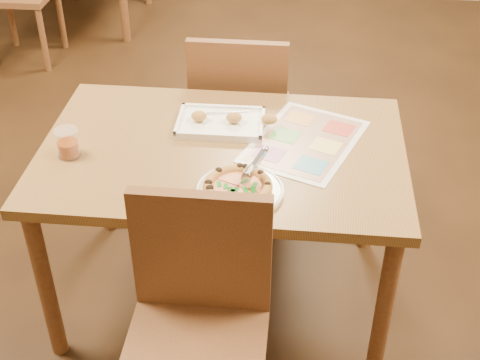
# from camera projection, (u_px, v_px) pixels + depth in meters

# --- Properties ---
(dining_table) EXTENTS (1.30, 0.85, 0.72)m
(dining_table) POSITION_uv_depth(u_px,v_px,m) (223.00, 168.00, 2.43)
(dining_table) COLOR olive
(dining_table) RESTS_ON ground
(chair_near) EXTENTS (0.42, 0.42, 0.47)m
(chair_near) POSITION_uv_depth(u_px,v_px,m) (198.00, 302.00, 1.98)
(chair_near) COLOR brown
(chair_near) RESTS_ON ground
(chair_far) EXTENTS (0.42, 0.42, 0.47)m
(chair_far) POSITION_uv_depth(u_px,v_px,m) (240.00, 103.00, 2.95)
(chair_far) COLOR brown
(chair_far) RESTS_ON ground
(plate) EXTENTS (0.36, 0.36, 0.02)m
(plate) POSITION_uv_depth(u_px,v_px,m) (240.00, 191.00, 2.16)
(plate) COLOR white
(plate) RESTS_ON dining_table
(pizza) EXTENTS (0.23, 0.23, 0.03)m
(pizza) POSITION_uv_depth(u_px,v_px,m) (238.00, 187.00, 2.15)
(pizza) COLOR #D8964A
(pizza) RESTS_ON plate
(pizza_cutter) EXTENTS (0.08, 0.13, 0.09)m
(pizza_cutter) POSITION_uv_depth(u_px,v_px,m) (254.00, 166.00, 2.14)
(pizza_cutter) COLOR silver
(pizza_cutter) RESTS_ON pizza
(appetizer_tray) EXTENTS (0.37, 0.23, 0.06)m
(appetizer_tray) POSITION_uv_depth(u_px,v_px,m) (223.00, 123.00, 2.49)
(appetizer_tray) COLOR white
(appetizer_tray) RESTS_ON dining_table
(glass_tumbler) EXTENTS (0.08, 0.08, 0.10)m
(glass_tumbler) POSITION_uv_depth(u_px,v_px,m) (68.00, 145.00, 2.32)
(glass_tumbler) COLOR #7C2F09
(glass_tumbler) RESTS_ON dining_table
(menu) EXTENTS (0.49, 0.56, 0.00)m
(menu) POSITION_uv_depth(u_px,v_px,m) (305.00, 141.00, 2.41)
(menu) COLOR silver
(menu) RESTS_ON dining_table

